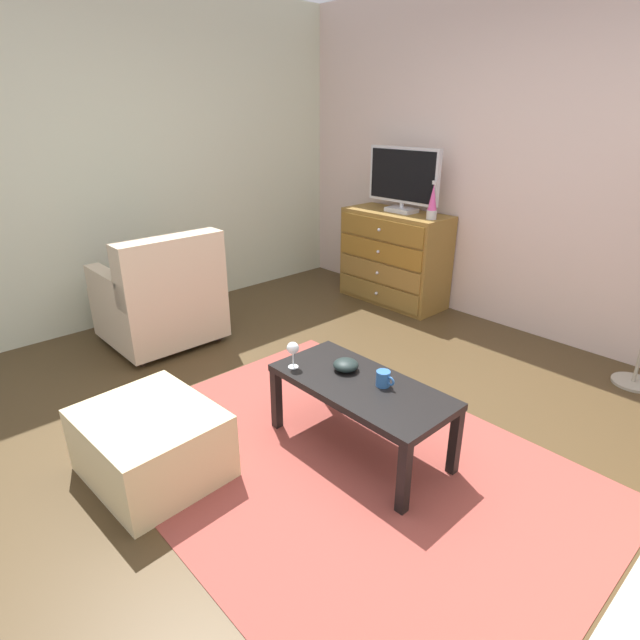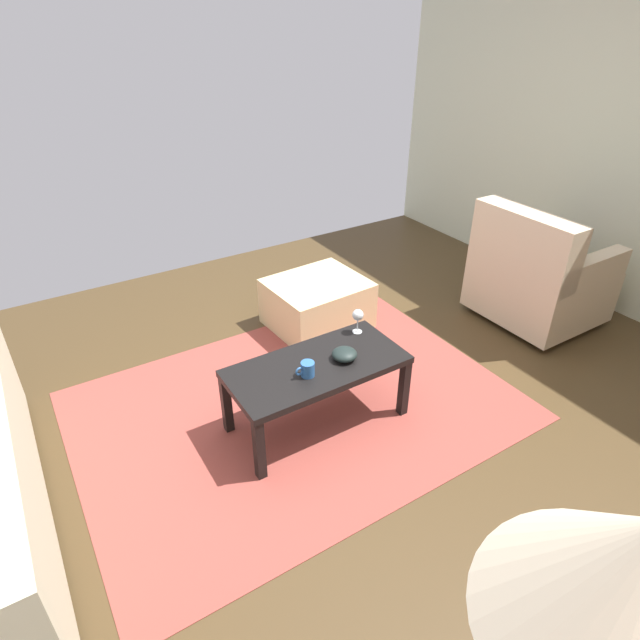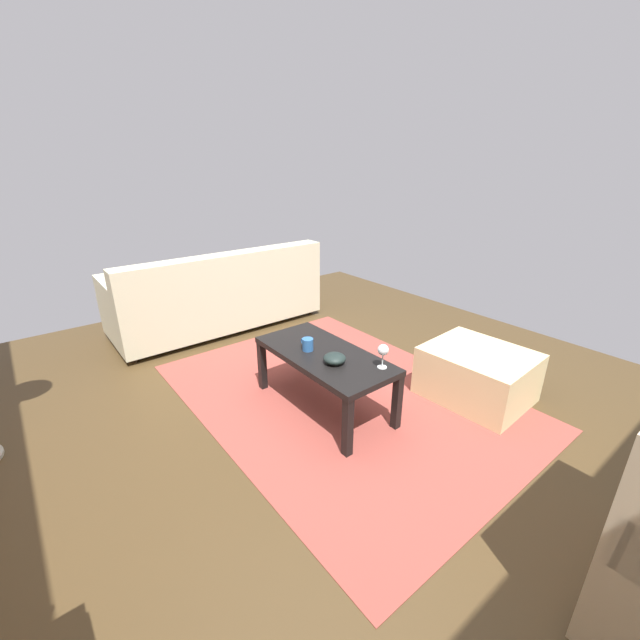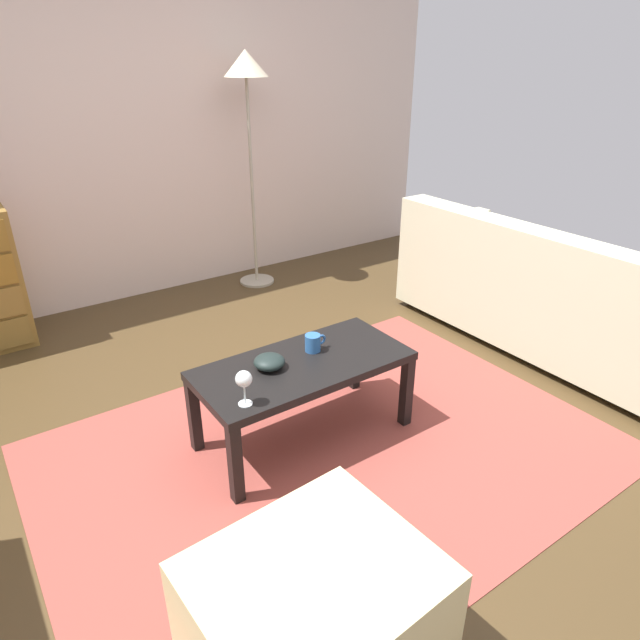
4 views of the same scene
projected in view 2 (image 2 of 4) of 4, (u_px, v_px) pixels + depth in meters
The scene contains 8 objects.
ground_plane at pixel (341, 416), 3.25m from camera, with size 5.81×5.07×0.05m, color #46341D.
area_rug at pixel (297, 405), 3.29m from camera, with size 2.60×1.90×0.01m, color brown.
coffee_table at pixel (317, 372), 2.99m from camera, with size 1.02×0.48×0.42m.
wine_glass at pixel (358, 316), 3.19m from camera, with size 0.07×0.07×0.16m.
mug at pixel (307, 369), 2.84m from camera, with size 0.11×0.08×0.08m.
bowl_decorative at pixel (344, 354), 2.98m from camera, with size 0.14×0.14×0.07m, color black.
armchair at pixel (537, 276), 4.02m from camera, with size 0.80×0.83×0.93m.
ottoman at pixel (317, 304), 4.04m from camera, with size 0.70×0.60×0.37m, color beige.
Camera 2 is at (1.42, 2.03, 2.16)m, focal length 29.55 mm.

